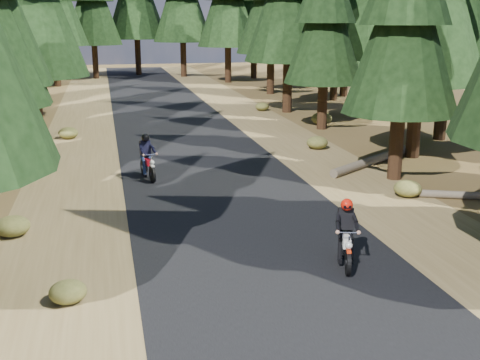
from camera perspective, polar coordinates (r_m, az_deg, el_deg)
name	(u,v)px	position (r m, az deg, el deg)	size (l,w,h in m)	color
ground	(253,238)	(15.03, 1.27, -5.51)	(120.00, 120.00, 0.00)	#463319
road	(216,185)	(19.68, -2.25, -0.49)	(6.00, 100.00, 0.01)	black
shoulder_l	(71,194)	(19.41, -15.72, -1.28)	(3.20, 100.00, 0.01)	brown
shoulder_r	(348,177)	(20.97, 10.20, 0.26)	(3.20, 100.00, 0.01)	brown
log_near	(374,160)	(23.09, 12.60, 1.89)	(0.32, 0.32, 5.60)	#4C4233
understory_shrubs	(185,148)	(24.16, -5.21, 3.06)	(16.06, 30.33, 0.63)	#474C1E
rider_lead	(346,244)	(13.44, 10.00, -6.01)	(0.95, 1.74, 1.49)	silver
rider_follow	(148,164)	(20.57, -8.75, 1.50)	(0.83, 1.77, 1.52)	maroon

